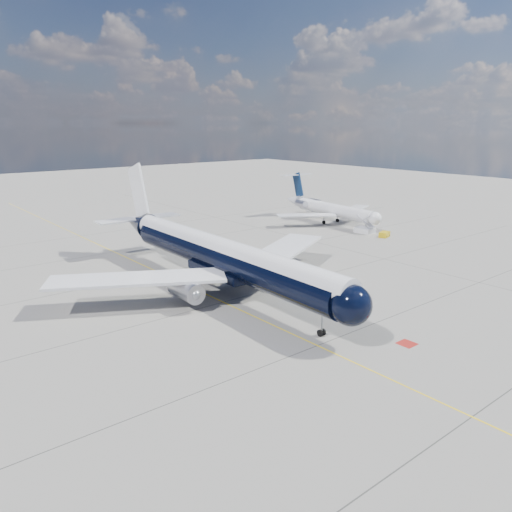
% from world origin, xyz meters
% --- Properties ---
extents(ground, '(320.00, 320.00, 0.00)m').
position_xyz_m(ground, '(0.00, 30.00, 0.00)').
color(ground, gray).
rests_on(ground, ground).
extents(taxiway_centerline, '(0.16, 160.00, 0.01)m').
position_xyz_m(taxiway_centerline, '(0.00, 25.00, 0.00)').
color(taxiway_centerline, yellow).
rests_on(taxiway_centerline, ground).
extents(red_marking, '(1.60, 1.60, 0.01)m').
position_xyz_m(red_marking, '(6.80, -10.00, 0.00)').
color(red_marking, maroon).
rests_on(red_marking, ground).
extents(main_airliner, '(40.59, 49.35, 14.27)m').
position_xyz_m(main_airliner, '(2.34, 14.27, 4.43)').
color(main_airliner, black).
rests_on(main_airliner, ground).
extents(regional_jet, '(24.59, 28.38, 9.61)m').
position_xyz_m(regional_jet, '(44.75, 35.27, 3.03)').
color(regional_jet, white).
rests_on(regional_jet, ground).
extents(boarding_stair, '(2.87, 3.45, 3.53)m').
position_xyz_m(boarding_stair, '(42.71, 23.97, 0.65)').
color(boarding_stair, white).
rests_on(boarding_stair, ground).
extents(service_tug, '(2.70, 2.03, 0.94)m').
position_xyz_m(service_tug, '(42.58, 19.34, 0.46)').
color(service_tug, gold).
rests_on(service_tug, ground).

